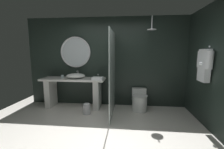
% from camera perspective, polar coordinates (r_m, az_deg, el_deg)
% --- Properties ---
extents(ground_plane, '(5.76, 5.76, 0.00)m').
position_cam_1_polar(ground_plane, '(3.14, -6.86, -22.31)').
color(ground_plane, silver).
extents(back_wall_panel, '(4.80, 0.10, 2.60)m').
position_cam_1_polar(back_wall_panel, '(4.58, -1.90, 4.64)').
color(back_wall_panel, '#1E2823').
rests_on(back_wall_panel, ground_plane).
extents(side_wall_right, '(0.10, 2.47, 2.60)m').
position_cam_1_polar(side_wall_right, '(3.82, 32.84, 2.52)').
color(side_wall_right, '#1E2823').
rests_on(side_wall_right, ground_plane).
extents(vanity_counter, '(1.82, 0.57, 0.85)m').
position_cam_1_polar(vanity_counter, '(4.58, -14.16, -5.37)').
color(vanity_counter, silver).
rests_on(vanity_counter, ground_plane).
extents(vessel_sink, '(0.54, 0.45, 0.20)m').
position_cam_1_polar(vessel_sink, '(4.50, -13.41, -0.46)').
color(vessel_sink, white).
rests_on(vessel_sink, vanity_counter).
extents(tumbler_cup, '(0.08, 0.08, 0.09)m').
position_cam_1_polar(tumbler_cup, '(4.64, -18.08, -0.72)').
color(tumbler_cup, silver).
rests_on(tumbler_cup, vanity_counter).
extents(soap_dispenser, '(0.05, 0.05, 0.14)m').
position_cam_1_polar(soap_dispenser, '(4.29, -5.24, -0.84)').
color(soap_dispenser, '#282D28').
rests_on(soap_dispenser, vanity_counter).
extents(round_wall_mirror, '(0.92, 0.05, 0.92)m').
position_cam_1_polar(round_wall_mirror, '(4.71, -13.52, 8.13)').
color(round_wall_mirror, silver).
extents(shower_glass_panel, '(0.02, 1.39, 2.11)m').
position_cam_1_polar(shower_glass_panel, '(3.84, 0.17, 0.24)').
color(shower_glass_panel, silver).
rests_on(shower_glass_panel, ground_plane).
extents(rain_shower_head, '(0.23, 0.23, 0.35)m').
position_cam_1_polar(rain_shower_head, '(4.11, 14.63, 16.31)').
color(rain_shower_head, silver).
extents(hanging_bathrobe, '(0.20, 0.51, 0.75)m').
position_cam_1_polar(hanging_bathrobe, '(3.71, 31.28, 3.46)').
color(hanging_bathrobe, silver).
extents(toilet, '(0.42, 0.61, 0.57)m').
position_cam_1_polar(toilet, '(4.37, 10.21, -9.54)').
color(toilet, white).
rests_on(toilet, ground_plane).
extents(waste_bin, '(0.19, 0.19, 0.29)m').
position_cam_1_polar(waste_bin, '(4.11, -9.49, -12.40)').
color(waste_bin, silver).
rests_on(waste_bin, ground_plane).
extents(folded_hand_towel, '(0.31, 0.22, 0.08)m').
position_cam_1_polar(folded_hand_towel, '(4.13, -5.42, -1.50)').
color(folded_hand_towel, white).
rests_on(folded_hand_towel, vanity_counter).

